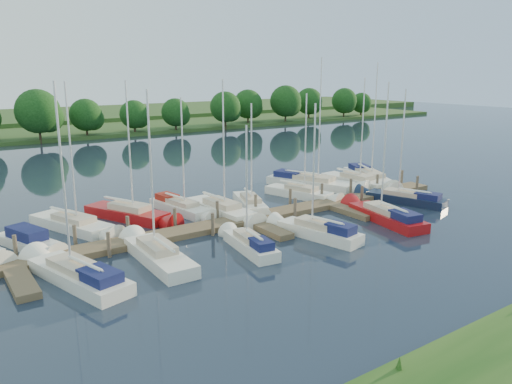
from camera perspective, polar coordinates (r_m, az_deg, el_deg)
ground at (r=31.29m, az=7.04°, el=-7.02°), size 260.00×260.00×0.00m
dock at (r=36.70m, az=-0.52°, el=-3.43°), size 40.00×6.00×0.40m
mooring_pilings at (r=37.48m, az=-1.48°, el=-2.43°), size 38.24×2.84×2.00m
far_shore at (r=99.32m, az=-23.05°, el=6.47°), size 180.00×30.00×0.60m
distant_hill at (r=123.78m, az=-25.48°, el=7.65°), size 220.00×40.00×1.40m
treeline at (r=86.23m, az=-22.34°, el=8.10°), size 144.28×9.57×8.15m
motorboat at (r=35.03m, az=-24.45°, el=-5.32°), size 3.32×5.95×1.62m
sailboat_n_2 at (r=37.64m, az=-19.95°, el=-3.72°), size 4.47×8.36×10.75m
sailboat_n_3 at (r=39.06m, az=-14.13°, el=-2.66°), size 4.89×8.15×10.82m
sailboat_n_4 at (r=40.18m, az=-8.49°, el=-1.88°), size 2.78×7.43×9.44m
sailboat_n_5 at (r=39.10m, az=-3.83°, el=-2.25°), size 2.58×8.51×10.86m
sailboat_n_6 at (r=41.05m, az=-0.59°, el=-1.45°), size 3.52×6.87×8.89m
sailboat_n_7 at (r=44.59m, az=5.26°, el=-0.27°), size 3.56×7.40×9.54m
sailboat_n_8 at (r=48.58m, az=6.59°, el=0.93°), size 5.63×9.84×12.65m
sailboat_n_9 at (r=49.95m, az=11.53°, el=1.03°), size 2.50×8.48×10.81m
sailboat_n_10 at (r=52.01m, az=12.85°, el=1.52°), size 5.41×9.52×12.21m
sailboat_s_0 at (r=28.76m, az=-19.85°, el=-8.99°), size 3.90×8.65×10.96m
sailboat_s_1 at (r=30.45m, az=-11.24°, el=-7.21°), size 2.03×8.07×10.48m
sailboat_s_2 at (r=31.58m, az=-0.75°, el=-6.08°), size 2.21×6.33×8.22m
sailboat_s_3 at (r=34.15m, az=6.99°, el=-4.61°), size 2.95×7.25×9.42m
sailboat_s_4 at (r=38.75m, az=14.46°, el=-2.74°), size 3.16×8.40×10.65m
sailboat_s_5 at (r=44.53m, az=16.44°, el=-0.76°), size 3.86×7.78×9.92m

